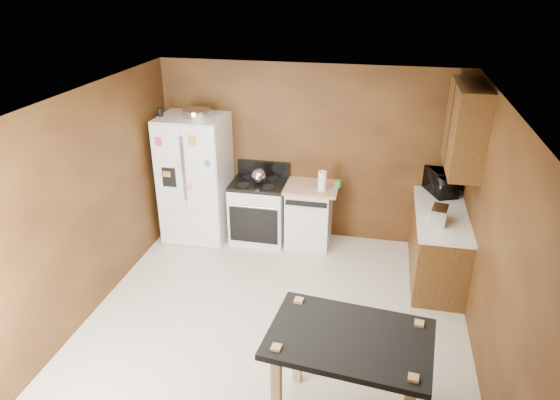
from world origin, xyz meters
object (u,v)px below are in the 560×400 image
(gas_range, at_px, (259,210))
(island, at_px, (349,349))
(roasting_pan, at_px, (197,113))
(green_canister, at_px, (338,184))
(kettle, at_px, (259,176))
(microwave, at_px, (441,183))
(pen_cup, at_px, (160,112))
(refrigerator, at_px, (196,178))
(dishwasher, at_px, (309,214))
(paper_towel, at_px, (322,181))
(toaster, at_px, (439,215))

(gas_range, distance_m, island, 3.39)
(roasting_pan, height_order, green_canister, roasting_pan)
(kettle, height_order, green_canister, kettle)
(microwave, bearing_deg, roasting_pan, 70.52)
(microwave, bearing_deg, gas_range, 70.75)
(pen_cup, height_order, refrigerator, pen_cup)
(kettle, bearing_deg, green_canister, 5.57)
(island, bearing_deg, green_canister, 97.87)
(green_canister, xyz_separation_m, dishwasher, (-0.38, -0.04, -0.49))
(refrigerator, bearing_deg, paper_towel, -0.99)
(roasting_pan, distance_m, toaster, 3.39)
(paper_towel, xyz_separation_m, green_canister, (0.19, 0.15, -0.09))
(paper_towel, xyz_separation_m, toaster, (1.46, -0.68, -0.03))
(paper_towel, height_order, dishwasher, paper_towel)
(roasting_pan, relative_size, island, 0.27)
(gas_range, bearing_deg, refrigerator, -176.19)
(paper_towel, distance_m, green_canister, 0.26)
(roasting_pan, relative_size, toaster, 1.38)
(paper_towel, relative_size, refrigerator, 0.15)
(roasting_pan, distance_m, green_canister, 2.14)
(kettle, bearing_deg, island, -63.04)
(refrigerator, bearing_deg, microwave, 3.35)
(green_canister, bearing_deg, roasting_pan, -177.20)
(kettle, distance_m, toaster, 2.46)
(microwave, relative_size, dishwasher, 0.57)
(kettle, xyz_separation_m, green_canister, (1.08, 0.11, -0.07))
(gas_range, xyz_separation_m, dishwasher, (0.72, 0.02, -0.01))
(pen_cup, height_order, green_canister, pen_cup)
(refrigerator, bearing_deg, toaster, -12.22)
(island, bearing_deg, dishwasher, 104.79)
(pen_cup, height_order, island, pen_cup)
(microwave, xyz_separation_m, gas_range, (-2.45, -0.14, -0.58))
(refrigerator, bearing_deg, pen_cup, -170.95)
(roasting_pan, relative_size, pen_cup, 3.41)
(island, bearing_deg, pen_cup, 134.60)
(roasting_pan, relative_size, dishwasher, 0.42)
(kettle, xyz_separation_m, paper_towel, (0.89, -0.05, 0.02))
(kettle, relative_size, island, 0.15)
(toaster, relative_size, refrigerator, 0.15)
(pen_cup, distance_m, toaster, 3.84)
(dishwasher, bearing_deg, refrigerator, -177.01)
(microwave, xyz_separation_m, dishwasher, (-1.73, -0.11, -0.59))
(roasting_pan, bearing_deg, paper_towel, -1.95)
(green_canister, xyz_separation_m, microwave, (1.35, 0.07, 0.10))
(refrigerator, relative_size, island, 1.29)
(toaster, height_order, island, toaster)
(paper_towel, xyz_separation_m, refrigerator, (-1.81, 0.03, -0.13))
(paper_towel, relative_size, dishwasher, 0.31)
(green_canister, distance_m, island, 3.10)
(dishwasher, bearing_deg, island, -75.21)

